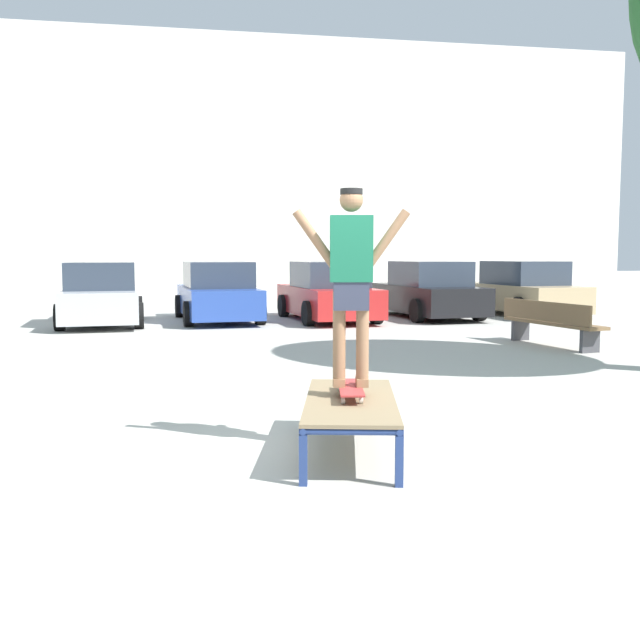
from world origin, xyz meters
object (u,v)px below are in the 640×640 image
car_silver (102,296)px  car_black (428,292)px  car_red (328,293)px  car_tan (521,290)px  skate_box (351,404)px  park_bench (551,322)px  car_blue (218,294)px  skater (351,273)px  skateboard (351,388)px

car_silver → car_black: (8.34, 0.46, 0.00)m
car_silver → car_red: (5.56, 0.11, 0.00)m
car_black → car_tan: 2.79m
skate_box → car_silver: (-3.49, 11.96, 0.28)m
car_red → car_black: (2.78, 0.34, 0.00)m
skate_box → car_red: car_red is taller
park_bench → car_blue: bearing=133.7°
park_bench → skater: bearing=-129.7°
skate_box → skater: 1.12m
car_blue → car_tan: (8.34, 0.26, 0.00)m
car_black → car_silver: bearing=-176.9°
car_red → car_tan: size_ratio=0.99×
skater → car_blue: skater is taller
skate_box → car_tan: 14.77m
skate_box → car_red: size_ratio=0.46×
car_silver → car_red: 5.56m
car_tan → park_bench: 6.86m
car_red → car_tan: 5.59m
skateboard → car_silver: 12.38m
car_silver → car_tan: (11.13, 0.68, 0.00)m
car_red → car_silver: bearing=-178.8°
car_red → park_bench: (3.07, -5.82, -0.24)m
car_silver → car_red: bearing=1.2°
car_blue → car_black: size_ratio=1.00×
car_tan → skater: bearing=-121.3°
skateboard → park_bench: size_ratio=0.34×
skater → car_black: size_ratio=0.39×
skateboard → car_red: 12.17m
car_red → skateboard: bearing=-99.7°
car_blue → car_black: 5.56m
car_blue → car_tan: same height
skate_box → skateboard: bearing=77.8°
car_black → park_bench: 6.17m
skateboard → skater: (0.00, 0.00, 0.99)m
skate_box → skater: size_ratio=1.19×
skate_box → park_bench: park_bench is taller
skate_box → car_silver: 12.46m
car_blue → skateboard: bearing=-86.6°
car_silver → park_bench: (8.63, -5.70, -0.24)m
skateboard → car_tan: bearing=58.7°
skateboard → park_bench: 8.03m
car_silver → car_tan: bearing=3.5°
car_blue → park_bench: size_ratio=1.78×
car_silver → car_black: same height
skate_box → skateboard: skateboard is taller
skateboard → car_silver: (-3.50, 11.88, 0.15)m
car_black → park_bench: car_black is taller
skate_box → car_silver: size_ratio=0.47×
car_black → car_tan: size_ratio=0.99×
skateboard → car_black: car_black is taller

